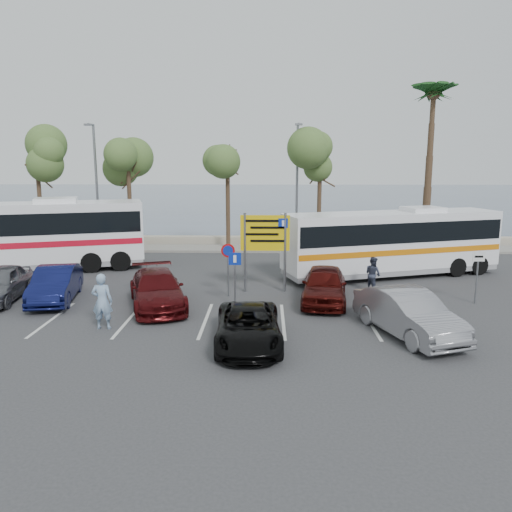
{
  "coord_description": "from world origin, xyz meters",
  "views": [
    {
      "loc": [
        1.09,
        -18.82,
        5.89
      ],
      "look_at": [
        0.6,
        3.0,
        1.69
      ],
      "focal_mm": 35.0,
      "sensor_mm": 36.0,
      "label": 1
    }
  ],
  "objects_px": {
    "car_silver_b": "(408,313)",
    "pedestrian_far": "(373,274)",
    "car_maroon": "(157,289)",
    "street_lamp_left": "(96,181)",
    "car_silver_a": "(0,284)",
    "car_blue": "(56,284)",
    "car_red": "(324,285)",
    "direction_sign": "(265,239)",
    "coach_bus_right": "(392,245)",
    "street_lamp_right": "(297,181)",
    "suv_black": "(248,327)",
    "coach_bus_left": "(21,238)",
    "pedestrian_near": "(102,301)"
  },
  "relations": [
    {
      "from": "coach_bus_right",
      "to": "car_blue",
      "type": "relative_size",
      "value": 2.6
    },
    {
      "from": "car_silver_a",
      "to": "pedestrian_near",
      "type": "distance_m",
      "value": 6.57
    },
    {
      "from": "coach_bus_right",
      "to": "car_red",
      "type": "relative_size",
      "value": 2.58
    },
    {
      "from": "car_blue",
      "to": "pedestrian_near",
      "type": "relative_size",
      "value": 2.2
    },
    {
      "from": "direction_sign",
      "to": "coach_bus_right",
      "type": "height_order",
      "value": "direction_sign"
    },
    {
      "from": "coach_bus_right",
      "to": "pedestrian_near",
      "type": "distance_m",
      "value": 14.9
    },
    {
      "from": "street_lamp_left",
      "to": "coach_bus_left",
      "type": "relative_size",
      "value": 0.63
    },
    {
      "from": "street_lamp_left",
      "to": "car_silver_a",
      "type": "xyz_separation_m",
      "value": [
        -0.27,
        -12.02,
        -3.86
      ]
    },
    {
      "from": "street_lamp_right",
      "to": "suv_black",
      "type": "xyz_separation_m",
      "value": [
        -2.5,
        -17.02,
        -3.98
      ]
    },
    {
      "from": "car_silver_a",
      "to": "car_silver_b",
      "type": "distance_m",
      "value": 16.65
    },
    {
      "from": "street_lamp_left",
      "to": "pedestrian_near",
      "type": "bearing_deg",
      "value": -71.2
    },
    {
      "from": "coach_bus_left",
      "to": "suv_black",
      "type": "xyz_separation_m",
      "value": [
        12.5,
        -10.56,
        -1.2
      ]
    },
    {
      "from": "coach_bus_right",
      "to": "car_blue",
      "type": "distance_m",
      "value": 16.19
    },
    {
      "from": "car_blue",
      "to": "car_red",
      "type": "distance_m",
      "value": 11.37
    },
    {
      "from": "direction_sign",
      "to": "car_silver_b",
      "type": "distance_m",
      "value": 7.67
    },
    {
      "from": "car_silver_a",
      "to": "suv_black",
      "type": "distance_m",
      "value": 11.88
    },
    {
      "from": "coach_bus_right",
      "to": "pedestrian_far",
      "type": "distance_m",
      "value": 3.63
    },
    {
      "from": "direction_sign",
      "to": "coach_bus_left",
      "type": "bearing_deg",
      "value": 163.45
    },
    {
      "from": "street_lamp_left",
      "to": "car_maroon",
      "type": "relative_size",
      "value": 1.61
    },
    {
      "from": "suv_black",
      "to": "car_red",
      "type": "bearing_deg",
      "value": 56.3
    },
    {
      "from": "car_silver_a",
      "to": "pedestrian_near",
      "type": "xyz_separation_m",
      "value": [
        5.56,
        -3.5,
        0.27
      ]
    },
    {
      "from": "car_silver_a",
      "to": "suv_black",
      "type": "bearing_deg",
      "value": -32.05
    },
    {
      "from": "street_lamp_left",
      "to": "car_maroon",
      "type": "bearing_deg",
      "value": -62.63
    },
    {
      "from": "suv_black",
      "to": "pedestrian_near",
      "type": "distance_m",
      "value": 5.44
    },
    {
      "from": "car_maroon",
      "to": "street_lamp_left",
      "type": "bearing_deg",
      "value": 99.76
    },
    {
      "from": "street_lamp_left",
      "to": "car_silver_b",
      "type": "xyz_separation_m",
      "value": [
        15.9,
        -15.98,
        -3.82
      ]
    },
    {
      "from": "coach_bus_right",
      "to": "street_lamp_left",
      "type": "bearing_deg",
      "value": 158.14
    },
    {
      "from": "car_silver_b",
      "to": "pedestrian_near",
      "type": "distance_m",
      "value": 10.63
    },
    {
      "from": "coach_bus_left",
      "to": "coach_bus_right",
      "type": "relative_size",
      "value": 1.11
    },
    {
      "from": "coach_bus_right",
      "to": "car_maroon",
      "type": "distance_m",
      "value": 12.35
    },
    {
      "from": "pedestrian_near",
      "to": "car_silver_a",
      "type": "bearing_deg",
      "value": -33.29
    },
    {
      "from": "suv_black",
      "to": "coach_bus_left",
      "type": "bearing_deg",
      "value": 137.07
    },
    {
      "from": "coach_bus_right",
      "to": "street_lamp_right",
      "type": "bearing_deg",
      "value": 122.66
    },
    {
      "from": "car_silver_b",
      "to": "pedestrian_far",
      "type": "distance_m",
      "value": 5.81
    },
    {
      "from": "direction_sign",
      "to": "car_silver_b",
      "type": "xyz_separation_m",
      "value": [
        4.9,
        -5.66,
        -1.65
      ]
    },
    {
      "from": "direction_sign",
      "to": "coach_bus_right",
      "type": "bearing_deg",
      "value": 26.95
    },
    {
      "from": "street_lamp_right",
      "to": "car_blue",
      "type": "distance_m",
      "value": 16.66
    },
    {
      "from": "car_blue",
      "to": "car_red",
      "type": "relative_size",
      "value": 0.99
    },
    {
      "from": "street_lamp_right",
      "to": "pedestrian_near",
      "type": "height_order",
      "value": "street_lamp_right"
    },
    {
      "from": "car_silver_a",
      "to": "pedestrian_near",
      "type": "bearing_deg",
      "value": -39.35
    },
    {
      "from": "suv_black",
      "to": "pedestrian_near",
      "type": "bearing_deg",
      "value": 161.22
    },
    {
      "from": "direction_sign",
      "to": "coach_bus_right",
      "type": "distance_m",
      "value": 7.33
    },
    {
      "from": "pedestrian_near",
      "to": "coach_bus_right",
      "type": "bearing_deg",
      "value": -146.26
    },
    {
      "from": "coach_bus_right",
      "to": "car_silver_b",
      "type": "relative_size",
      "value": 2.44
    },
    {
      "from": "street_lamp_right",
      "to": "car_red",
      "type": "distance_m",
      "value": 12.63
    },
    {
      "from": "street_lamp_left",
      "to": "car_silver_a",
      "type": "bearing_deg",
      "value": -91.3
    },
    {
      "from": "car_maroon",
      "to": "suv_black",
      "type": "distance_m",
      "value": 5.74
    },
    {
      "from": "direction_sign",
      "to": "car_maroon",
      "type": "xyz_separation_m",
      "value": [
        -4.39,
        -2.46,
        -1.71
      ]
    },
    {
      "from": "street_lamp_left",
      "to": "direction_sign",
      "type": "bearing_deg",
      "value": -43.17
    },
    {
      "from": "coach_bus_left",
      "to": "car_blue",
      "type": "bearing_deg",
      "value": -53.42
    }
  ]
}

